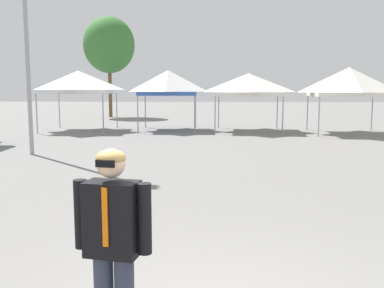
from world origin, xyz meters
TOP-DOWN VIEW (x-y plane):
  - canopy_tent_behind_left at (-7.31, 18.68)m, footprint 3.61×3.61m
  - canopy_tent_right_of_center at (-2.57, 19.23)m, footprint 3.16×3.16m
  - canopy_tent_left_of_center at (1.74, 19.01)m, footprint 3.71×3.71m
  - canopy_tent_behind_center at (6.63, 17.94)m, footprint 3.76×3.76m
  - person_foreground at (-0.83, -0.63)m, footprint 0.64×0.31m
  - tree_behind_tents_center at (-8.41, 29.91)m, footprint 4.01×4.01m

SIDE VIEW (x-z plane):
  - person_foreground at x=-0.83m, z-range 0.14..1.92m
  - canopy_tent_left_of_center at x=1.74m, z-range 0.94..3.99m
  - canopy_tent_right_of_center at x=-2.57m, z-range 0.94..4.18m
  - canopy_tent_behind_center at x=6.63m, z-range 0.93..4.23m
  - canopy_tent_behind_left at x=-7.31m, z-range 0.99..4.19m
  - tree_behind_tents_center at x=-8.41m, z-range 1.72..9.61m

